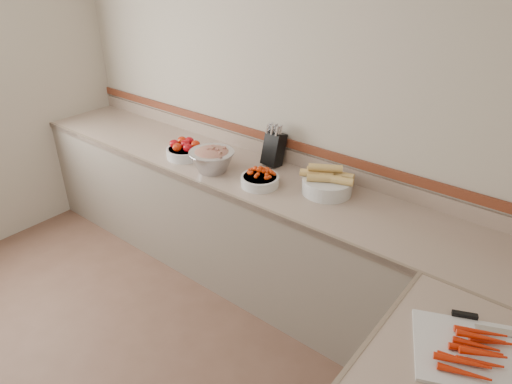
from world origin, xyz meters
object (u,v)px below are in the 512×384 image
Objects in this scene: tomato_bowl at (184,150)px; cutting_board at (478,353)px; corn_bowl at (327,183)px; cherry_tomato_bowl at (260,179)px; knife_block at (274,148)px; rhubarb_bowl at (212,159)px.

tomato_bowl is 2.32m from cutting_board.
corn_bowl is 1.38m from cutting_board.
cutting_board is at bearing -21.08° from cherry_tomato_bowl.
knife_block is 0.67m from tomato_bowl.
rhubarb_bowl is 2.00m from cutting_board.
corn_bowl is at bearing 16.22° from rhubarb_bowl.
tomato_bowl is 0.33m from rhubarb_bowl.
knife_block is 0.53m from corn_bowl.
rhubarb_bowl is (-0.78, -0.23, 0.02)m from corn_bowl.
tomato_bowl is at bearing -152.07° from knife_block.
tomato_bowl is at bearing -170.50° from corn_bowl.
knife_block is at bearing 111.52° from cherry_tomato_bowl.
corn_bowl is (0.39, 0.19, 0.02)m from cherry_tomato_bowl.
tomato_bowl is 0.71m from cherry_tomato_bowl.
corn_bowl reaches higher than cutting_board.
tomato_bowl is at bearing 179.59° from cherry_tomato_bowl.
knife_block is at bearing 166.15° from corn_bowl.
tomato_bowl is 1.12m from corn_bowl.
corn_bowl is (0.52, -0.13, -0.06)m from knife_block.
rhubarb_bowl reaches higher than cherry_tomato_bowl.
knife_block reaches higher than cherry_tomato_bowl.
rhubarb_bowl is at bearing 163.98° from cutting_board.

